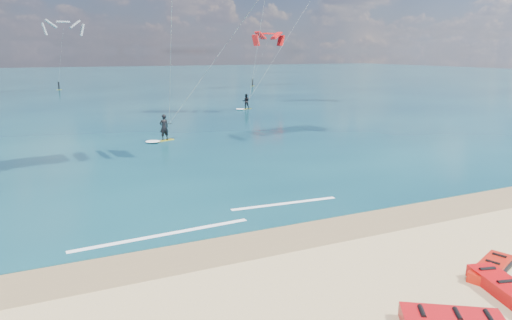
{
  "coord_description": "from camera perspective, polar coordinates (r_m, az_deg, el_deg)",
  "views": [
    {
      "loc": [
        -5.65,
        -10.76,
        6.65
      ],
      "look_at": [
        2.82,
        8.0,
        1.73
      ],
      "focal_mm": 32.0,
      "sensor_mm": 36.0,
      "label": 1
    }
  ],
  "objects": [
    {
      "name": "ground",
      "position": [
        51.51,
        -17.86,
        5.37
      ],
      "size": [
        320.0,
        320.0,
        0.0
      ],
      "primitive_type": "plane",
      "color": "tan",
      "rests_on": "ground"
    },
    {
      "name": "wet_sand_strip",
      "position": [
        16.29,
        -1.83,
        -10.64
      ],
      "size": [
        320.0,
        2.4,
        0.01
      ],
      "primitive_type": "cube",
      "color": "brown",
      "rests_on": "ground"
    },
    {
      "name": "sea",
      "position": [
        115.09,
        -21.72,
        9.2
      ],
      "size": [
        320.0,
        200.0,
        0.04
      ],
      "primitive_type": "cube",
      "color": "#0B2E3E",
      "rests_on": "ground"
    },
    {
      "name": "packed_kite_left",
      "position": [
        16.16,
        27.25,
        -12.45
      ],
      "size": [
        2.6,
        1.83,
        0.36
      ],
      "primitive_type": null,
      "rotation": [
        0.0,
        0.0,
        0.39
      ],
      "color": "red",
      "rests_on": "ground"
    },
    {
      "name": "packed_kite_right",
      "position": [
        14.99,
        28.89,
        -14.69
      ],
      "size": [
        1.87,
        3.03,
        0.44
      ],
      "primitive_type": null,
      "rotation": [
        0.0,
        0.0,
        1.32
      ],
      "color": "red",
      "rests_on": "ground"
    },
    {
      "name": "kitesurfer_main",
      "position": [
        30.78,
        -7.66,
        16.02
      ],
      "size": [
        10.12,
        10.55,
        15.77
      ],
      "rotation": [
        0.0,
        0.0,
        0.38
      ],
      "color": "yellow",
      "rests_on": "sea"
    },
    {
      "name": "kitesurfer_far",
      "position": [
        52.44,
        1.7,
        15.55
      ],
      "size": [
        10.43,
        6.82,
        16.44
      ],
      "rotation": [
        0.0,
        0.0,
        0.29
      ],
      "color": "gold",
      "rests_on": "sea"
    },
    {
      "name": "shoreline_foam",
      "position": [
        18.53,
        -4.44,
        -7.48
      ],
      "size": [
        11.6,
        1.9,
        0.01
      ],
      "color": "white",
      "rests_on": "ground"
    },
    {
      "name": "distant_kites",
      "position": [
        87.58,
        -27.83,
        11.33
      ],
      "size": [
        74.17,
        33.06,
        14.41
      ],
      "color": "#9B9FA4",
      "rests_on": "ground"
    }
  ]
}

